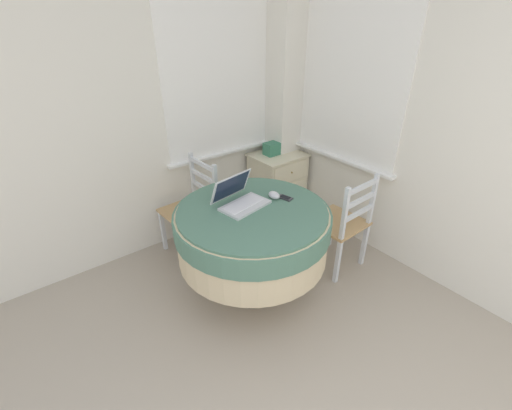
{
  "coord_description": "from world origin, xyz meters",
  "views": [
    {
      "loc": [
        -0.36,
        0.53,
        1.98
      ],
      "look_at": [
        1.04,
        2.32,
        0.69
      ],
      "focal_mm": 24.0,
      "sensor_mm": 36.0,
      "label": 1
    }
  ],
  "objects_px": {
    "round_dining_table": "(252,230)",
    "corner_cabinet": "(277,184)",
    "computer_mouse": "(274,195)",
    "cell_phone": "(285,198)",
    "storage_box": "(272,149)",
    "dining_chair_near_right_window": "(341,224)",
    "laptop": "(240,199)",
    "dining_chair_near_back_window": "(193,209)"
  },
  "relations": [
    {
      "from": "laptop",
      "to": "cell_phone",
      "type": "xyz_separation_m",
      "value": [
        0.32,
        -0.13,
        -0.04
      ]
    },
    {
      "from": "storage_box",
      "to": "corner_cabinet",
      "type": "bearing_deg",
      "value": -37.27
    },
    {
      "from": "round_dining_table",
      "to": "dining_chair_near_right_window",
      "type": "bearing_deg",
      "value": -12.31
    },
    {
      "from": "round_dining_table",
      "to": "dining_chair_near_right_window",
      "type": "distance_m",
      "value": 0.84
    },
    {
      "from": "round_dining_table",
      "to": "corner_cabinet",
      "type": "distance_m",
      "value": 1.34
    },
    {
      "from": "cell_phone",
      "to": "dining_chair_near_back_window",
      "type": "xyz_separation_m",
      "value": [
        -0.35,
        0.83,
        -0.35
      ]
    },
    {
      "from": "cell_phone",
      "to": "dining_chair_near_right_window",
      "type": "distance_m",
      "value": 0.64
    },
    {
      "from": "corner_cabinet",
      "to": "laptop",
      "type": "bearing_deg",
      "value": -143.77
    },
    {
      "from": "cell_phone",
      "to": "storage_box",
      "type": "xyz_separation_m",
      "value": [
        0.66,
        0.92,
        -0.03
      ]
    },
    {
      "from": "dining_chair_near_right_window",
      "to": "corner_cabinet",
      "type": "xyz_separation_m",
      "value": [
        0.19,
        1.04,
        -0.09
      ]
    },
    {
      "from": "dining_chair_near_back_window",
      "to": "dining_chair_near_right_window",
      "type": "height_order",
      "value": "same"
    },
    {
      "from": "round_dining_table",
      "to": "dining_chair_near_right_window",
      "type": "relative_size",
      "value": 1.27
    },
    {
      "from": "round_dining_table",
      "to": "computer_mouse",
      "type": "height_order",
      "value": "computer_mouse"
    },
    {
      "from": "dining_chair_near_back_window",
      "to": "corner_cabinet",
      "type": "xyz_separation_m",
      "value": [
        1.06,
        0.05,
        -0.09
      ]
    },
    {
      "from": "cell_phone",
      "to": "dining_chair_near_back_window",
      "type": "bearing_deg",
      "value": 112.97
    },
    {
      "from": "storage_box",
      "to": "computer_mouse",
      "type": "bearing_deg",
      "value": -129.73
    },
    {
      "from": "cell_phone",
      "to": "corner_cabinet",
      "type": "relative_size",
      "value": 0.18
    },
    {
      "from": "cell_phone",
      "to": "dining_chair_near_right_window",
      "type": "height_order",
      "value": "dining_chair_near_right_window"
    },
    {
      "from": "round_dining_table",
      "to": "laptop",
      "type": "distance_m",
      "value": 0.25
    },
    {
      "from": "round_dining_table",
      "to": "dining_chair_near_back_window",
      "type": "xyz_separation_m",
      "value": [
        -0.06,
        0.81,
        -0.17
      ]
    },
    {
      "from": "computer_mouse",
      "to": "corner_cabinet",
      "type": "xyz_separation_m",
      "value": [
        0.77,
        0.83,
        -0.46
      ]
    },
    {
      "from": "round_dining_table",
      "to": "dining_chair_near_back_window",
      "type": "relative_size",
      "value": 1.27
    },
    {
      "from": "cell_phone",
      "to": "corner_cabinet",
      "type": "bearing_deg",
      "value": 51.25
    },
    {
      "from": "dining_chair_near_back_window",
      "to": "computer_mouse",
      "type": "bearing_deg",
      "value": -69.8
    },
    {
      "from": "computer_mouse",
      "to": "dining_chair_near_back_window",
      "type": "height_order",
      "value": "dining_chair_near_back_window"
    },
    {
      "from": "corner_cabinet",
      "to": "storage_box",
      "type": "xyz_separation_m",
      "value": [
        -0.05,
        0.04,
        0.41
      ]
    },
    {
      "from": "cell_phone",
      "to": "corner_cabinet",
      "type": "distance_m",
      "value": 1.21
    },
    {
      "from": "laptop",
      "to": "corner_cabinet",
      "type": "relative_size",
      "value": 0.56
    },
    {
      "from": "corner_cabinet",
      "to": "storage_box",
      "type": "bearing_deg",
      "value": 142.73
    },
    {
      "from": "round_dining_table",
      "to": "corner_cabinet",
      "type": "bearing_deg",
      "value": 40.77
    },
    {
      "from": "computer_mouse",
      "to": "dining_chair_near_back_window",
      "type": "bearing_deg",
      "value": 110.2
    },
    {
      "from": "round_dining_table",
      "to": "corner_cabinet",
      "type": "xyz_separation_m",
      "value": [
        1.0,
        0.86,
        -0.26
      ]
    },
    {
      "from": "computer_mouse",
      "to": "cell_phone",
      "type": "xyz_separation_m",
      "value": [
        0.06,
        -0.05,
        -0.02
      ]
    },
    {
      "from": "dining_chair_near_back_window",
      "to": "dining_chair_near_right_window",
      "type": "xyz_separation_m",
      "value": [
        0.87,
        -0.99,
        0.0
      ]
    },
    {
      "from": "dining_chair_near_back_window",
      "to": "corner_cabinet",
      "type": "relative_size",
      "value": 1.27
    },
    {
      "from": "dining_chair_near_right_window",
      "to": "storage_box",
      "type": "height_order",
      "value": "dining_chair_near_right_window"
    },
    {
      "from": "storage_box",
      "to": "laptop",
      "type": "bearing_deg",
      "value": -141.03
    },
    {
      "from": "round_dining_table",
      "to": "computer_mouse",
      "type": "xyz_separation_m",
      "value": [
        0.23,
        0.03,
        0.2
      ]
    },
    {
      "from": "computer_mouse",
      "to": "cell_phone",
      "type": "distance_m",
      "value": 0.08
    },
    {
      "from": "dining_chair_near_back_window",
      "to": "storage_box",
      "type": "xyz_separation_m",
      "value": [
        1.01,
        0.09,
        0.32
      ]
    },
    {
      "from": "laptop",
      "to": "dining_chair_near_back_window",
      "type": "bearing_deg",
      "value": 92.84
    },
    {
      "from": "round_dining_table",
      "to": "laptop",
      "type": "relative_size",
      "value": 2.89
    }
  ]
}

